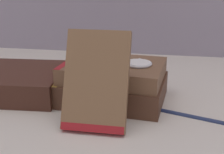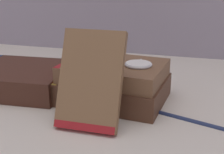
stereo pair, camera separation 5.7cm
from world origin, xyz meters
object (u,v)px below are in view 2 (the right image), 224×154
book_flat_top (112,71)px  book_leaning_front (90,83)px  book_side_left (19,78)px  fountain_pen (193,119)px  book_flat_bottom (111,89)px  pocket_watch (138,64)px

book_flat_top → book_leaning_front: (-0.00, -0.11, 0.01)m
book_side_left → book_leaning_front: book_leaning_front is taller
book_leaning_front → fountain_pen: book_leaning_front is taller
book_flat_bottom → book_side_left: book_side_left is taller
book_flat_top → book_side_left: bearing=-175.1°
pocket_watch → fountain_pen: size_ratio=0.39×
book_flat_bottom → book_side_left: bearing=-175.7°
book_side_left → pocket_watch: bearing=-5.7°
book_side_left → fountain_pen: bearing=-13.0°
book_flat_bottom → book_side_left: 0.21m
fountain_pen → pocket_watch: bearing=172.2°
book_flat_top → fountain_pen: bearing=-14.3°
book_leaning_front → fountain_pen: size_ratio=1.11×
book_flat_top → pocket_watch: bearing=-1.0°
book_leaning_front → pocket_watch: size_ratio=2.82×
fountain_pen → book_side_left: bearing=-171.2°
book_flat_bottom → book_leaning_front: 0.12m
book_flat_bottom → fountain_pen: 0.17m
book_flat_top → book_flat_bottom: bearing=-144.9°
book_side_left → pocket_watch: (0.26, -0.01, 0.05)m
book_flat_top → fountain_pen: book_flat_top is taller
book_flat_top → book_side_left: book_flat_top is taller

